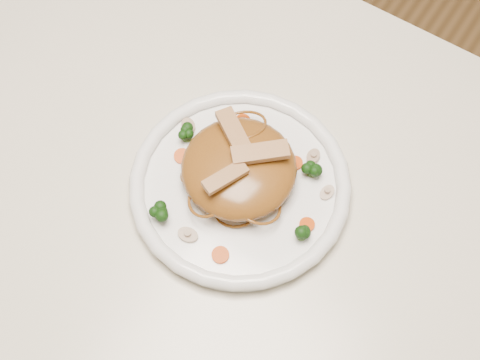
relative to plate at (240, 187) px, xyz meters
The scene contains 20 objects.
ground 0.76m from the plate, 143.08° to the right, with size 4.00×4.00×0.00m, color brown.
table 0.11m from the plate, 143.08° to the right, with size 1.20×0.80×0.75m.
plate is the anchor object (origin of this frame).
noodle_mound 0.04m from the plate, 130.76° to the left, with size 0.15×0.15×0.05m, color brown.
chicken_a 0.07m from the plate, 63.71° to the left, with size 0.07×0.02×0.01m, color tan.
chicken_b 0.08m from the plate, 132.89° to the left, with size 0.07×0.02×0.01m, color tan.
chicken_c 0.07m from the plate, 99.67° to the right, with size 0.06×0.02×0.01m, color tan.
broccoli_0 0.10m from the plate, 43.82° to the left, with size 0.03×0.03×0.03m, color black, non-canonical shape.
broccoli_1 0.10m from the plate, 169.05° to the left, with size 0.03×0.03×0.03m, color black, non-canonical shape.
broccoli_2 0.11m from the plate, 122.26° to the right, with size 0.03×0.03×0.03m, color black, non-canonical shape.
broccoli_3 0.11m from the plate, ahead, with size 0.02×0.02×0.03m, color black, non-canonical shape.
carrot_0 0.08m from the plate, 56.28° to the left, with size 0.02×0.02×0.01m, color #C44707.
carrot_1 0.09m from the plate, behind, with size 0.02×0.02×0.01m, color #C44707.
carrot_2 0.10m from the plate, ahead, with size 0.02×0.02×0.01m, color #C44707.
carrot_3 0.10m from the plate, 121.21° to the left, with size 0.02×0.02×0.01m, color #C44707.
carrot_4 0.10m from the plate, 70.54° to the right, with size 0.02×0.02×0.01m, color #C44707.
mushroom_0 0.10m from the plate, 98.98° to the right, with size 0.03×0.03×0.01m, color #CAB298.
mushroom_1 0.11m from the plate, 26.99° to the left, with size 0.02×0.02×0.01m, color #CAB298.
mushroom_2 0.11m from the plate, 162.26° to the left, with size 0.03×0.03×0.01m, color #CAB298.
mushroom_3 0.11m from the plate, 55.77° to the left, with size 0.02×0.02×0.01m, color #CAB298.
Camera 1 is at (0.24, -0.30, 1.55)m, focal length 50.07 mm.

